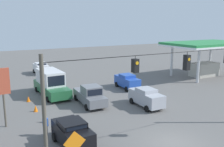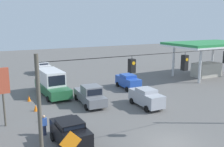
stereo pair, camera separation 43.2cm
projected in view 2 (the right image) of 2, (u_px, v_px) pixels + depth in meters
ground_plane at (171, 143)px, 17.84m from camera, size 140.00×140.00×0.00m
overhead_signal_span at (184, 85)px, 16.24m from camera, size 18.66×0.38×7.09m
box_truck_green_withflow_far at (52, 83)px, 29.79m from camera, size 2.77×7.50×2.97m
pickup_truck_grey_withflow_mid at (90, 95)px, 26.29m from camera, size 2.43×5.58×2.12m
sedan_white_withflow_deep at (43, 68)px, 42.41m from camera, size 2.12×3.97×1.90m
sedan_blue_oncoming_far at (128, 81)px, 32.71m from camera, size 2.15×4.36×1.87m
sedan_silver_crossing_near at (146, 97)px, 25.53m from camera, size 2.05×4.37×1.91m
sedan_black_parked_shoulder at (70, 133)px, 17.35m from camera, size 2.07×4.05×1.85m
traffic_cone_second at (54, 134)px, 18.70m from camera, size 0.42×0.42×0.63m
traffic_cone_third at (44, 118)px, 21.68m from camera, size 0.42×0.42×0.63m
traffic_cone_fourth at (36, 108)px, 24.35m from camera, size 0.42×0.42×0.63m
traffic_cone_fifth at (29, 98)px, 27.41m from camera, size 0.42×0.42×0.63m
gas_station at (208, 52)px, 39.45m from camera, size 12.99×7.92×5.49m
work_zone_sign at (71, 146)px, 13.41m from camera, size 1.27×0.06×2.84m
pedestrian at (44, 125)px, 19.04m from camera, size 0.40×0.28×1.61m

